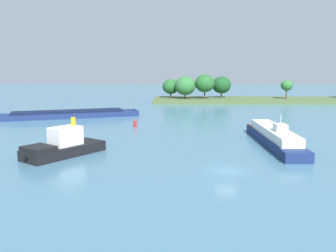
% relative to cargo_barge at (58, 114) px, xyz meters
% --- Properties ---
extents(ground_plane, '(400.00, 400.00, 0.00)m').
position_rel_cargo_barge_xyz_m(ground_plane, '(34.12, -44.73, -0.93)').
color(ground_plane, teal).
extents(treeline_island, '(75.05, 15.20, 9.30)m').
position_rel_cargo_barge_xyz_m(treeline_island, '(52.13, 38.72, 1.95)').
color(treeline_island, '#4C6038').
rests_on(treeline_island, ground).
extents(cargo_barge, '(36.34, 17.05, 5.83)m').
position_rel_cargo_barge_xyz_m(cargo_barge, '(0.00, 0.00, 0.00)').
color(cargo_barge, navy).
rests_on(cargo_barge, ground).
extents(white_riverboat, '(4.35, 24.09, 5.21)m').
position_rel_cargo_barge_xyz_m(white_riverboat, '(43.61, -29.35, 0.34)').
color(white_riverboat, navy).
rests_on(white_riverboat, ground).
extents(tugboat, '(10.43, 12.07, 5.22)m').
position_rel_cargo_barge_xyz_m(tugboat, '(12.22, -37.42, 0.42)').
color(tugboat, black).
rests_on(tugboat, ground).
extents(channel_buoy_red, '(0.70, 0.70, 1.90)m').
position_rel_cargo_barge_xyz_m(channel_buoy_red, '(19.71, -12.84, -0.12)').
color(channel_buoy_red, red).
rests_on(channel_buoy_red, ground).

